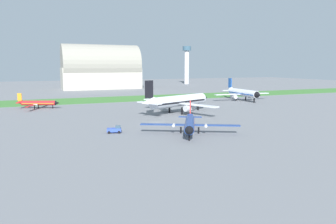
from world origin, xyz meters
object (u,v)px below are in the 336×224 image
at_px(airplane_midfield_jet, 178,101).
at_px(airplane_parked_jet_far, 242,93).
at_px(airplane_foreground_turboprop, 190,123).
at_px(control_tower, 187,62).
at_px(pushback_tug_near_gate, 115,129).
at_px(airplane_taxiing_turboprop, 38,103).

height_order(airplane_midfield_jet, airplane_parked_jet_far, airplane_midfield_jet).
height_order(airplane_foreground_turboprop, control_tower, control_tower).
bearing_deg(pushback_tug_near_gate, airplane_taxiing_turboprop, 122.93).
xyz_separation_m(airplane_foreground_turboprop, pushback_tug_near_gate, (-17.30, 8.49, -1.85)).
bearing_deg(airplane_foreground_turboprop, airplane_midfield_jet, -172.09).
bearing_deg(pushback_tug_near_gate, airplane_foreground_turboprop, -10.64).
xyz_separation_m(airplane_parked_jet_far, control_tower, (37.75, 141.22, 17.15)).
distance_m(airplane_midfield_jet, pushback_tug_near_gate, 38.16).
bearing_deg(airplane_parked_jet_far, airplane_midfield_jet, -58.12).
distance_m(pushback_tug_near_gate, control_tower, 224.24).
distance_m(airplane_parked_jet_far, pushback_tug_near_gate, 91.63).
distance_m(airplane_midfield_jet, airplane_parked_jet_far, 54.02).
distance_m(airplane_taxiing_turboprop, airplane_foreground_turboprop, 75.53).
bearing_deg(airplane_taxiing_turboprop, airplane_foreground_turboprop, -39.63).
distance_m(airplane_taxiing_turboprop, control_tower, 189.12).
xyz_separation_m(airplane_taxiing_turboprop, airplane_parked_jet_far, (94.40, -7.24, 1.58)).
bearing_deg(airplane_parked_jet_far, control_tower, 167.79).
bearing_deg(airplane_midfield_jet, control_tower, 40.52).
relative_size(airplane_foreground_turboprop, pushback_tug_near_gate, 5.86).
bearing_deg(pushback_tug_near_gate, airplane_parked_jet_far, 49.26).
distance_m(airplane_midfield_jet, control_tower, 188.54).
xyz_separation_m(airplane_midfield_jet, pushback_tug_near_gate, (-28.93, -24.62, -3.56)).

